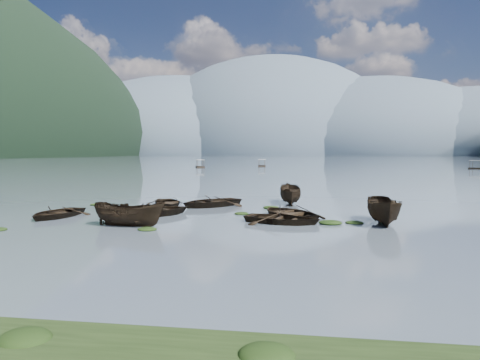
# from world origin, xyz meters

# --- Properties ---
(ground_plane) EXTENTS (2400.00, 2400.00, 0.00)m
(ground_plane) POSITION_xyz_m (0.00, 0.00, 0.00)
(ground_plane) COLOR slate
(haze_mtn_a) EXTENTS (520.00, 520.00, 280.00)m
(haze_mtn_a) POSITION_xyz_m (-260.00, 900.00, 0.00)
(haze_mtn_a) COLOR #475666
(haze_mtn_a) RESTS_ON ground
(haze_mtn_b) EXTENTS (520.00, 520.00, 340.00)m
(haze_mtn_b) POSITION_xyz_m (-60.00, 900.00, 0.00)
(haze_mtn_b) COLOR #475666
(haze_mtn_b) RESTS_ON ground
(haze_mtn_c) EXTENTS (520.00, 520.00, 260.00)m
(haze_mtn_c) POSITION_xyz_m (140.00, 900.00, 0.00)
(haze_mtn_c) COLOR #475666
(haze_mtn_c) RESTS_ON ground
(haze_mtn_d) EXTENTS (520.00, 520.00, 220.00)m
(haze_mtn_d) POSITION_xyz_m (320.00, 900.00, 0.00)
(haze_mtn_d) COLOR #475666
(haze_mtn_d) RESTS_ON ground
(rowboat_0) EXTENTS (3.56, 4.64, 0.89)m
(rowboat_0) POSITION_xyz_m (-10.66, 4.89, 0.00)
(rowboat_0) COLOR black
(rowboat_0) RESTS_ON ground
(rowboat_1) EXTENTS (5.93, 5.83, 1.01)m
(rowboat_1) POSITION_xyz_m (-4.81, 6.52, 0.00)
(rowboat_1) COLOR black
(rowboat_1) RESTS_ON ground
(rowboat_2) EXTENTS (4.39, 2.02, 1.64)m
(rowboat_2) POSITION_xyz_m (-4.79, 2.43, 0.00)
(rowboat_2) COLOR black
(rowboat_2) RESTS_ON ground
(rowboat_3) EXTENTS (5.52, 5.87, 0.99)m
(rowboat_3) POSITION_xyz_m (3.83, 6.83, 0.00)
(rowboat_3) COLOR black
(rowboat_3) RESTS_ON ground
(rowboat_4) EXTENTS (5.11, 4.24, 0.91)m
(rowboat_4) POSITION_xyz_m (3.54, 4.64, 0.00)
(rowboat_4) COLOR black
(rowboat_4) RESTS_ON ground
(rowboat_5) EXTENTS (1.91, 4.69, 1.79)m
(rowboat_5) POSITION_xyz_m (9.28, 5.20, 0.00)
(rowboat_5) COLOR black
(rowboat_5) RESTS_ON ground
(rowboat_6) EXTENTS (4.45, 4.98, 0.85)m
(rowboat_6) POSITION_xyz_m (-5.59, 11.60, 0.00)
(rowboat_6) COLOR black
(rowboat_6) RESTS_ON ground
(rowboat_7) EXTENTS (5.98, 6.08, 1.03)m
(rowboat_7) POSITION_xyz_m (-2.22, 11.72, 0.00)
(rowboat_7) COLOR black
(rowboat_7) RESTS_ON ground
(rowboat_8) EXTENTS (2.02, 4.56, 1.71)m
(rowboat_8) POSITION_xyz_m (3.69, 14.23, 0.00)
(rowboat_8) COLOR black
(rowboat_8) RESTS_ON ground
(weed_clump_1) EXTENTS (1.03, 0.82, 0.23)m
(weed_clump_1) POSITION_xyz_m (-3.35, 1.31, 0.00)
(weed_clump_1) COLOR black
(weed_clump_1) RESTS_ON ground
(weed_clump_2) EXTENTS (1.34, 1.07, 0.29)m
(weed_clump_2) POSITION_xyz_m (6.26, 4.67, 0.00)
(weed_clump_2) COLOR black
(weed_clump_2) RESTS_ON ground
(weed_clump_3) EXTENTS (0.95, 0.80, 0.21)m
(weed_clump_3) POSITION_xyz_m (0.71, 7.85, 0.00)
(weed_clump_3) COLOR black
(weed_clump_3) RESTS_ON ground
(weed_clump_4) EXTENTS (1.04, 0.82, 0.21)m
(weed_clump_4) POSITION_xyz_m (7.63, 5.08, 0.00)
(weed_clump_4) COLOR black
(weed_clump_4) RESTS_ON ground
(weed_clump_5) EXTENTS (1.00, 0.81, 0.21)m
(weed_clump_5) POSITION_xyz_m (-11.10, 11.05, 0.00)
(weed_clump_5) COLOR black
(weed_clump_5) RESTS_ON ground
(weed_clump_6) EXTENTS (1.01, 0.85, 0.21)m
(weed_clump_6) POSITION_xyz_m (-5.76, 6.48, 0.00)
(weed_clump_6) COLOR black
(weed_clump_6) RESTS_ON ground
(weed_clump_7) EXTENTS (1.17, 0.94, 0.26)m
(weed_clump_7) POSITION_xyz_m (2.42, 11.07, 0.00)
(weed_clump_7) COLOR black
(weed_clump_7) RESTS_ON ground
(pontoon_left) EXTENTS (3.87, 5.91, 2.10)m
(pontoon_left) POSITION_xyz_m (-24.16, 99.02, 0.00)
(pontoon_left) COLOR black
(pontoon_left) RESTS_ON ground
(pontoon_centre) EXTENTS (2.60, 5.52, 2.06)m
(pontoon_centre) POSITION_xyz_m (-7.58, 110.85, 0.00)
(pontoon_centre) COLOR black
(pontoon_centre) RESTS_ON ground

